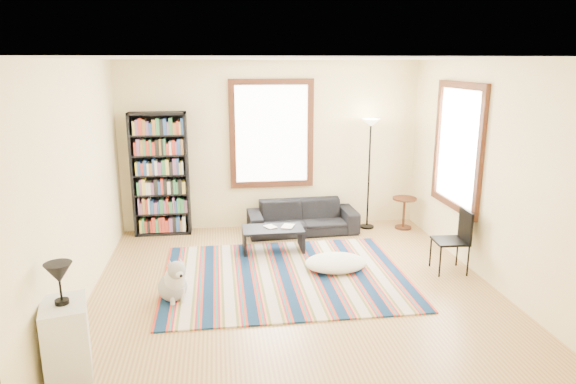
{
  "coord_description": "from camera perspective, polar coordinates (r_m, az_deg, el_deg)",
  "views": [
    {
      "loc": [
        -0.9,
        -5.98,
        2.76
      ],
      "look_at": [
        0.0,
        0.5,
        1.1
      ],
      "focal_mm": 32.0,
      "sensor_mm": 36.0,
      "label": 1
    }
  ],
  "objects": [
    {
      "name": "floor",
      "position": [
        6.67,
        0.6,
        -10.69
      ],
      "size": [
        5.0,
        5.0,
        0.1
      ],
      "primitive_type": "cube",
      "color": "tan",
      "rests_on": "ground"
    },
    {
      "name": "ceiling",
      "position": [
        6.04,
        0.68,
        15.1
      ],
      "size": [
        5.0,
        5.0,
        0.1
      ],
      "primitive_type": "cube",
      "color": "white",
      "rests_on": "floor"
    },
    {
      "name": "wall_back",
      "position": [
        8.68,
        -1.88,
        5.23
      ],
      "size": [
        5.0,
        0.1,
        2.8
      ],
      "primitive_type": "cube",
      "color": "#FFF0AB",
      "rests_on": "floor"
    },
    {
      "name": "wall_front",
      "position": [
        3.8,
        6.42,
        -6.86
      ],
      "size": [
        5.0,
        0.1,
        2.8
      ],
      "primitive_type": "cube",
      "color": "#FFF0AB",
      "rests_on": "floor"
    },
    {
      "name": "wall_left",
      "position": [
        6.35,
        -22.77,
        0.74
      ],
      "size": [
        0.1,
        5.0,
        2.8
      ],
      "primitive_type": "cube",
      "color": "#FFF0AB",
      "rests_on": "floor"
    },
    {
      "name": "wall_right",
      "position": [
        7.03,
        21.66,
        2.08
      ],
      "size": [
        0.1,
        5.0,
        2.8
      ],
      "primitive_type": "cube",
      "color": "#FFF0AB",
      "rests_on": "floor"
    },
    {
      "name": "window_back",
      "position": [
        8.57,
        -1.83,
        6.46
      ],
      "size": [
        1.2,
        0.06,
        1.6
      ],
      "primitive_type": "cube",
      "color": "white",
      "rests_on": "wall_back"
    },
    {
      "name": "window_right",
      "position": [
        7.66,
        18.37,
        4.81
      ],
      "size": [
        0.06,
        1.2,
        1.6
      ],
      "primitive_type": "cube",
      "color": "white",
      "rests_on": "wall_right"
    },
    {
      "name": "rug",
      "position": [
        6.88,
        -0.37,
        -9.31
      ],
      "size": [
        3.17,
        2.54,
        0.02
      ],
      "primitive_type": "cube",
      "color": "#0D2545",
      "rests_on": "floor"
    },
    {
      "name": "sofa",
      "position": [
        8.52,
        1.61,
        -2.82
      ],
      "size": [
        0.77,
        1.82,
        0.52
      ],
      "primitive_type": "imported",
      "rotation": [
        0.0,
        0.0,
        0.04
      ],
      "color": "black",
      "rests_on": "floor"
    },
    {
      "name": "bookshelf",
      "position": [
        8.53,
        -14.0,
        1.91
      ],
      "size": [
        0.9,
        0.3,
        2.0
      ],
      "primitive_type": "cube",
      "color": "black",
      "rests_on": "floor"
    },
    {
      "name": "coffee_table",
      "position": [
        7.72,
        -1.67,
        -5.29
      ],
      "size": [
        0.94,
        0.58,
        0.36
      ],
      "primitive_type": "cube",
      "rotation": [
        0.0,
        0.0,
        -0.09
      ],
      "color": "black",
      "rests_on": "floor"
    },
    {
      "name": "book_a",
      "position": [
        7.65,
        -2.43,
        -3.99
      ],
      "size": [
        0.24,
        0.21,
        0.02
      ],
      "primitive_type": "imported",
      "rotation": [
        0.0,
        0.0,
        0.45
      ],
      "color": "beige",
      "rests_on": "coffee_table"
    },
    {
      "name": "book_b",
      "position": [
        7.72,
        -0.62,
        -3.8
      ],
      "size": [
        0.24,
        0.27,
        0.02
      ],
      "primitive_type": "imported",
      "rotation": [
        0.0,
        0.0,
        -0.39
      ],
      "color": "beige",
      "rests_on": "coffee_table"
    },
    {
      "name": "floor_cushion",
      "position": [
        7.08,
        5.31,
        -7.84
      ],
      "size": [
        0.88,
        0.69,
        0.21
      ],
      "primitive_type": "ellipsoid",
      "rotation": [
        0.0,
        0.0,
        -0.07
      ],
      "color": "beige",
      "rests_on": "floor"
    },
    {
      "name": "floor_lamp",
      "position": [
        8.7,
        8.98,
        1.93
      ],
      "size": [
        0.39,
        0.39,
        1.86
      ],
      "primitive_type": null,
      "rotation": [
        0.0,
        0.0,
        -0.37
      ],
      "color": "black",
      "rests_on": "floor"
    },
    {
      "name": "side_table",
      "position": [
        8.93,
        12.75,
        -2.3
      ],
      "size": [
        0.51,
        0.51,
        0.54
      ],
      "primitive_type": "cylinder",
      "rotation": [
        0.0,
        0.0,
        -0.35
      ],
      "color": "#462711",
      "rests_on": "floor"
    },
    {
      "name": "folding_chair",
      "position": [
        7.24,
        17.57,
        -5.22
      ],
      "size": [
        0.44,
        0.42,
        0.86
      ],
      "primitive_type": "cube",
      "rotation": [
        0.0,
        0.0,
        -0.06
      ],
      "color": "black",
      "rests_on": "floor"
    },
    {
      "name": "white_cabinet",
      "position": [
        5.17,
        -23.39,
        -14.81
      ],
      "size": [
        0.49,
        0.58,
        0.7
      ],
      "primitive_type": "cube",
      "rotation": [
        0.0,
        0.0,
        0.24
      ],
      "color": "silver",
      "rests_on": "floor"
    },
    {
      "name": "table_lamp",
      "position": [
        4.94,
        -24.02,
        -9.3
      ],
      "size": [
        0.3,
        0.3,
        0.38
      ],
      "primitive_type": null,
      "rotation": [
        0.0,
        0.0,
        0.33
      ],
      "color": "black",
      "rests_on": "white_cabinet"
    },
    {
      "name": "dog",
      "position": [
        6.32,
        -12.75,
        -9.34
      ],
      "size": [
        0.57,
        0.65,
        0.54
      ],
      "primitive_type": null,
      "rotation": [
        0.0,
        0.0,
        0.41
      ],
      "color": "silver",
      "rests_on": "floor"
    }
  ]
}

